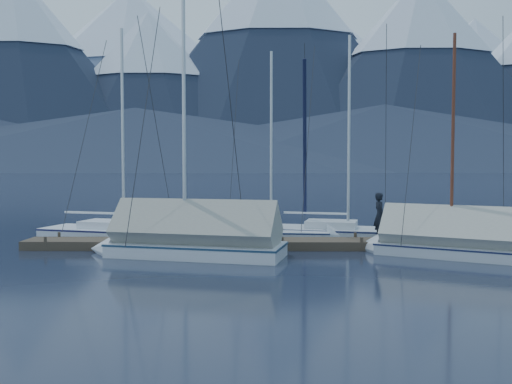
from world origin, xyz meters
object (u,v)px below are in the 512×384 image
Objects in this scene: person at (380,215)px; sailboat_covered_near at (447,244)px; sailboat_covered_far at (181,242)px; sailboat_open_mid at (282,236)px; sailboat_open_left at (135,236)px; sailboat_open_right at (360,235)px.

sailboat_covered_near is at bearing -146.35° from person.
sailboat_covered_near is 9.53m from sailboat_covered_far.
sailboat_covered_far reaches higher than sailboat_open_mid.
sailboat_open_left is 4.80m from sailboat_covered_far.
sailboat_open_left is 12.74m from sailboat_covered_near.
sailboat_open_mid is 7.02m from sailboat_covered_near.
sailboat_open_mid is 1.02× the size of sailboat_covered_near.
sailboat_open_mid is at bearing 55.21° from person.
sailboat_open_right reaches higher than sailboat_covered_near.
sailboat_open_right is at bearing 119.05° from sailboat_covered_near.
sailboat_covered_near is 0.86× the size of sailboat_covered_far.
sailboat_open_right is (9.79, 0.33, -0.00)m from sailboat_open_left.
person is (10.18, -1.76, 1.07)m from sailboat_open_left.
sailboat_covered_near is at bearing -34.78° from sailboat_open_mid.
sailboat_covered_far is at bearing -132.42° from sailboat_open_mid.
sailboat_open_right is 8.41m from sailboat_covered_far.
sailboat_open_mid is at bearing 0.97° from sailboat_open_left.
sailboat_open_mid is at bearing 145.22° from sailboat_covered_near.
sailboat_open_left is 5.49× the size of person.
sailboat_open_mid is 3.42m from sailboat_open_right.
sailboat_open_left is 1.12× the size of sailboat_open_mid.
sailboat_open_left is 9.79m from sailboat_open_right.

